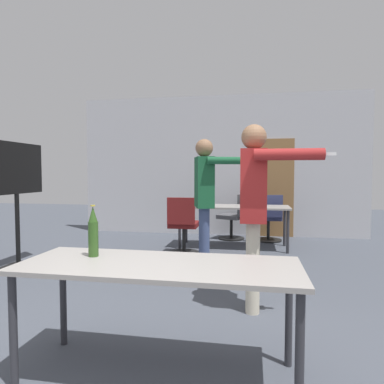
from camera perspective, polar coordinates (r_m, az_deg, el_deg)
The scene contains 10 objects.
back_wall at distance 7.43m, azimuth 4.84°, elevation 4.32°, with size 6.11×0.12×2.99m.
conference_table_near at distance 2.27m, azimuth -5.59°, elevation -13.60°, with size 1.81×0.68×0.75m.
conference_table_far at distance 6.15m, azimuth 6.91°, elevation -2.96°, with size 1.95×0.71×0.75m.
tv_screen at distance 5.32m, azimuth -27.23°, elevation 0.44°, with size 0.44×1.10×1.76m.
person_right_polo at distance 4.63m, azimuth 2.23°, elevation 0.28°, with size 0.89×0.57×1.79m.
person_near_casual at distance 3.33m, azimuth 10.45°, elevation -1.01°, with size 0.80×0.63×1.79m.
office_chair_side_rolled at distance 6.93m, azimuth 7.14°, elevation -4.37°, with size 0.65×0.61×0.92m.
office_chair_far_right at distance 5.58m, azimuth -1.49°, elevation -5.93°, with size 0.52×0.55×0.95m.
office_chair_near_pushed at distance 6.83m, azimuth 12.72°, elevation -4.52°, with size 0.52×0.57×0.92m.
beer_bottle at distance 2.49m, azimuth -16.14°, elevation -6.47°, with size 0.07×0.07×0.36m.
Camera 1 is at (0.72, -1.50, 1.32)m, focal length 32.00 mm.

